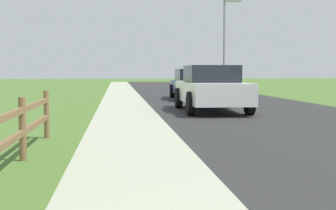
% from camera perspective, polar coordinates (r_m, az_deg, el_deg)
% --- Properties ---
extents(ground_plane, '(120.00, 120.00, 0.00)m').
position_cam_1_polar(ground_plane, '(26.09, -3.22, 1.02)').
color(ground_plane, '#4A6E2C').
extents(road_asphalt, '(7.00, 66.00, 0.01)m').
position_cam_1_polar(road_asphalt, '(28.46, 3.64, 1.28)').
color(road_asphalt, '#2A2A2A').
rests_on(road_asphalt, ground).
extents(curb_concrete, '(6.00, 66.00, 0.01)m').
position_cam_1_polar(curb_concrete, '(28.11, -9.54, 1.20)').
color(curb_concrete, '#ABAF94').
rests_on(curb_concrete, ground).
extents(grass_verge, '(5.00, 66.00, 0.00)m').
position_cam_1_polar(grass_verge, '(28.24, -12.58, 1.17)').
color(grass_verge, '#4A6E2C').
rests_on(grass_verge, ground).
extents(parked_suv_white, '(2.09, 4.98, 1.56)m').
position_cam_1_polar(parked_suv_white, '(16.48, 5.11, 1.96)').
color(parked_suv_white, white).
rests_on(parked_suv_white, ground).
extents(parked_car_blue, '(2.15, 4.76, 1.47)m').
position_cam_1_polar(parked_car_blue, '(23.44, 3.04, 2.53)').
color(parked_car_blue, navy).
rests_on(parked_car_blue, ground).
extents(street_lamp, '(1.17, 0.20, 6.06)m').
position_cam_1_polar(street_lamp, '(31.85, 6.87, 8.07)').
color(street_lamp, gray).
rests_on(street_lamp, ground).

